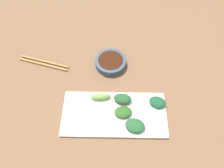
{
  "coord_description": "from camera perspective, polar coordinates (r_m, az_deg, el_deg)",
  "views": [
    {
      "loc": [
        0.47,
        0.02,
        0.82
      ],
      "look_at": [
        -0.02,
        0.01,
        0.05
      ],
      "focal_mm": 36.24,
      "sensor_mm": 36.0,
      "label": 1
    }
  ],
  "objects": [
    {
      "name": "broccoli_leafy_1",
      "position": [
        0.87,
        2.82,
        -7.1
      ],
      "size": [
        0.06,
        0.07,
        0.02
      ],
      "primitive_type": "ellipsoid",
      "rotation": [
        0.0,
        0.0,
        0.08
      ],
      "color": "#28541D",
      "rests_on": "serving_plate"
    },
    {
      "name": "serving_plate",
      "position": [
        0.88,
        0.58,
        -7.58
      ],
      "size": [
        0.19,
        0.4,
        0.01
      ],
      "primitive_type": "cube",
      "color": "white",
      "rests_on": "tabletop"
    },
    {
      "name": "broccoli_leafy_4",
      "position": [
        0.9,
        11.41,
        -4.54
      ],
      "size": [
        0.07,
        0.08,
        0.02
      ],
      "primitive_type": "ellipsoid",
      "rotation": [
        0.0,
        0.0,
        -0.31
      ],
      "color": "#174930",
      "rests_on": "serving_plate"
    },
    {
      "name": "broccoli_leafy_2",
      "position": [
        0.89,
        2.7,
        -3.75
      ],
      "size": [
        0.06,
        0.08,
        0.03
      ],
      "primitive_type": "ellipsoid",
      "rotation": [
        0.0,
        0.0,
        -0.16
      ],
      "color": "#224C26",
      "rests_on": "serving_plate"
    },
    {
      "name": "broccoli_stalk_3",
      "position": [
        0.89,
        -2.87,
        -3.16
      ],
      "size": [
        0.04,
        0.08,
        0.03
      ],
      "primitive_type": "ellipsoid",
      "rotation": [
        0.0,
        0.0,
        0.1
      ],
      "color": "#70A24B",
      "rests_on": "serving_plate"
    },
    {
      "name": "tabletop",
      "position": [
        0.94,
        -0.54,
        -2.51
      ],
      "size": [
        2.1,
        2.1,
        0.02
      ],
      "primitive_type": "cube",
      "color": "brown",
      "rests_on": "ground"
    },
    {
      "name": "sauce_bowl",
      "position": [
        1.0,
        -0.51,
        5.55
      ],
      "size": [
        0.14,
        0.14,
        0.03
      ],
      "color": "#324258",
      "rests_on": "tabletop"
    },
    {
      "name": "broccoli_leafy_0",
      "position": [
        0.85,
        5.84,
        -10.41
      ],
      "size": [
        0.07,
        0.09,
        0.02
      ],
      "primitive_type": "ellipsoid",
      "rotation": [
        0.0,
        0.0,
        -0.25
      ],
      "color": "#22512C",
      "rests_on": "serving_plate"
    },
    {
      "name": "chopsticks",
      "position": [
        1.06,
        -16.77,
        5.06
      ],
      "size": [
        0.08,
        0.23,
        0.01
      ],
      "rotation": [
        0.0,
        0.0,
        -0.27
      ],
      "color": "olive",
      "rests_on": "tabletop"
    }
  ]
}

